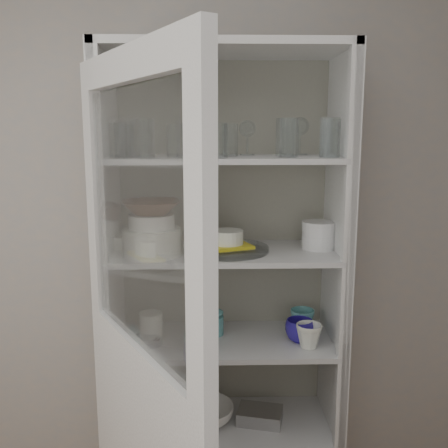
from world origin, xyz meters
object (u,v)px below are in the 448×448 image
(glass_platter, at_px, (227,249))
(pantry_cabinet, at_px, (224,315))
(goblet_3, at_px, (300,134))
(mug_white, at_px, (309,336))
(cream_dish, at_px, (205,414))
(mug_blue, at_px, (300,331))
(tin_box, at_px, (260,415))
(goblet_2, at_px, (247,136))
(yellow_trivet, at_px, (227,245))
(plate_stack_front, at_px, (152,242))
(mug_teal, at_px, (302,320))
(teal_jar, at_px, (214,324))
(goblet_0, at_px, (130,137))
(white_ramekin, at_px, (227,237))
(measuring_cups, at_px, (146,341))
(grey_bowl_stack, at_px, (319,235))
(cream_bowl, at_px, (152,221))
(white_canister, at_px, (151,326))
(goblet_1, at_px, (191,134))
(plate_stack_back, at_px, (131,240))
(cupboard_door, at_px, (142,413))
(terracotta_bowl, at_px, (151,207))

(glass_platter, bearing_deg, pantry_cabinet, 99.06)
(goblet_3, relative_size, mug_white, 1.61)
(cream_dish, bearing_deg, mug_blue, -4.18)
(cream_dish, relative_size, tin_box, 1.31)
(goblet_2, relative_size, yellow_trivet, 0.91)
(mug_blue, bearing_deg, tin_box, 157.69)
(plate_stack_front, xyz_separation_m, mug_teal, (0.66, 0.14, -0.40))
(plate_stack_front, bearing_deg, tin_box, 7.40)
(plate_stack_front, xyz_separation_m, cream_dish, (0.21, 0.06, -0.82))
(glass_platter, bearing_deg, goblet_3, 24.56)
(goblet_3, xyz_separation_m, teal_jar, (-0.38, -0.09, -0.84))
(teal_jar, bearing_deg, mug_teal, 4.07)
(goblet_0, height_order, yellow_trivet, goblet_0)
(white_ramekin, relative_size, measuring_cups, 1.36)
(yellow_trivet, relative_size, teal_jar, 1.73)
(goblet_0, relative_size, teal_jar, 1.53)
(goblet_0, height_order, grey_bowl_stack, goblet_0)
(tin_box, bearing_deg, teal_jar, 164.92)
(glass_platter, bearing_deg, measuring_cups, -172.23)
(cream_bowl, xyz_separation_m, mug_teal, (0.66, 0.14, -0.49))
(plate_stack_front, bearing_deg, yellow_trivet, 9.91)
(glass_platter, xyz_separation_m, mug_white, (0.34, -0.09, -0.36))
(pantry_cabinet, bearing_deg, goblet_0, 172.75)
(grey_bowl_stack, bearing_deg, white_canister, -178.58)
(pantry_cabinet, distance_m, mug_blue, 0.35)
(goblet_0, distance_m, grey_bowl_stack, 0.92)
(goblet_0, relative_size, measuring_cups, 1.58)
(mug_teal, bearing_deg, white_ramekin, -163.08)
(goblet_1, relative_size, glass_platter, 0.52)
(white_canister, bearing_deg, plate_stack_back, 134.52)
(glass_platter, bearing_deg, cupboard_door, -116.23)
(mug_teal, height_order, tin_box, mug_teal)
(plate_stack_front, xyz_separation_m, yellow_trivet, (0.31, 0.05, -0.03))
(plate_stack_front, bearing_deg, goblet_1, 45.32)
(plate_stack_front, distance_m, white_canister, 0.40)
(cream_bowl, bearing_deg, goblet_3, 17.64)
(terracotta_bowl, height_order, tin_box, terracotta_bowl)
(goblet_0, distance_m, mug_teal, 1.13)
(goblet_1, height_order, mug_teal, goblet_1)
(cupboard_door, bearing_deg, white_ramekin, 124.14)
(cupboard_door, bearing_deg, mug_teal, 107.26)
(goblet_1, bearing_deg, teal_jar, -25.40)
(plate_stack_back, bearing_deg, yellow_trivet, -14.71)
(plate_stack_front, xyz_separation_m, teal_jar, (0.25, 0.12, -0.40))
(plate_stack_back, distance_m, teal_jar, 0.53)
(pantry_cabinet, distance_m, measuring_cups, 0.37)
(white_ramekin, height_order, mug_blue, white_ramekin)
(teal_jar, bearing_deg, goblet_1, 154.60)
(plate_stack_back, relative_size, yellow_trivet, 1.15)
(teal_jar, relative_size, cream_dish, 0.40)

